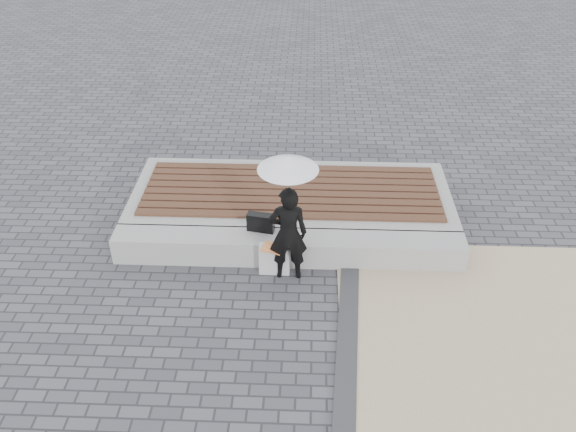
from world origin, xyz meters
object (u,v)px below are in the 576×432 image
object	(u,v)px
woman	(288,234)
handbag	(261,222)
canvas_tote	(274,259)
seating_ledge	(288,248)
parasol	(288,163)

from	to	relation	value
woman	handbag	distance (m)	0.67
handbag	woman	bearing A→B (deg)	-40.27
woman	canvas_tote	distance (m)	0.53
seating_ledge	woman	world-z (taller)	woman
canvas_tote	handbag	bearing A→B (deg)	117.84
seating_ledge	canvas_tote	distance (m)	0.34
woman	canvas_tote	bearing A→B (deg)	-23.82
seating_ledge	woman	distance (m)	0.63
seating_ledge	canvas_tote	xyz separation A→B (m)	(-0.18, -0.29, 0.02)
woman	canvas_tote	world-z (taller)	woman
handbag	canvas_tote	size ratio (longest dim) A/B	0.87
handbag	parasol	bearing A→B (deg)	-40.27
parasol	handbag	size ratio (longest dim) A/B	2.57
parasol	canvas_tote	size ratio (longest dim) A/B	2.23
seating_ledge	handbag	size ratio (longest dim) A/B	13.03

